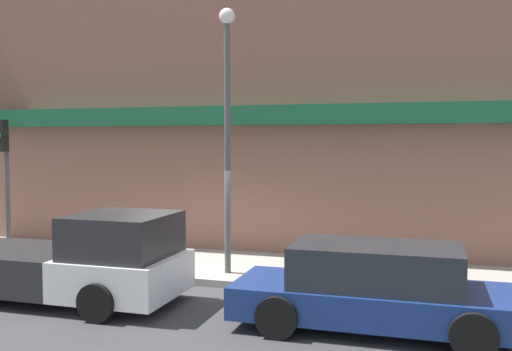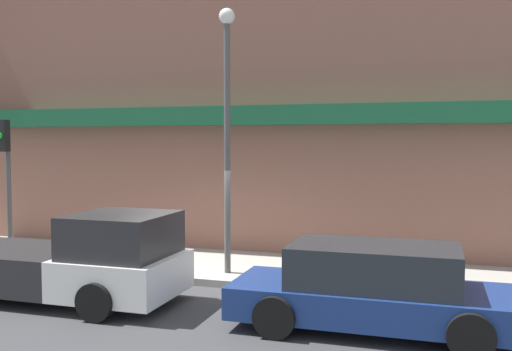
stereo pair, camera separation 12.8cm
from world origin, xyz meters
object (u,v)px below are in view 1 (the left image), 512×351
pickup_truck (69,262)px  street_lamp (227,111)px  parked_car (376,288)px  fire_hydrant (113,250)px  traffic_light (4,163)px

pickup_truck → street_lamp: bearing=45.6°
pickup_truck → parked_car: (5.95, -0.00, -0.07)m
pickup_truck → fire_hydrant: (-0.54, 2.51, -0.27)m
pickup_truck → street_lamp: street_lamp is taller
pickup_truck → street_lamp: 4.66m
pickup_truck → street_lamp: (2.41, 2.55, 3.07)m
fire_hydrant → traffic_light: 3.66m
parked_car → street_lamp: 5.38m
pickup_truck → parked_car: size_ratio=1.11×
fire_hydrant → traffic_light: (-3.00, -0.12, 2.09)m
fire_hydrant → traffic_light: traffic_light is taller
parked_car → fire_hydrant: size_ratio=6.71×
fire_hydrant → street_lamp: 4.45m
fire_hydrant → street_lamp: (2.95, 0.04, 3.33)m
pickup_truck → parked_car: 5.95m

